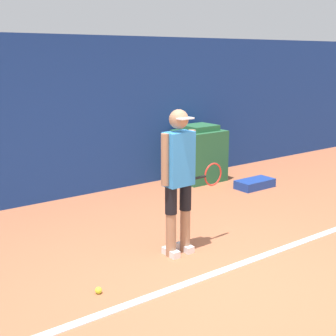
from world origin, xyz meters
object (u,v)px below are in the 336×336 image
(covered_chair, at_px, (199,154))
(water_bottle, at_px, (178,180))
(tennis_ball, at_px, (99,290))
(tennis_player, at_px, (179,175))
(equipment_bag, at_px, (255,184))

(covered_chair, distance_m, water_bottle, 0.67)
(water_bottle, bearing_deg, tennis_ball, -139.03)
(tennis_player, bearing_deg, tennis_ball, -169.40)
(covered_chair, distance_m, equipment_bag, 1.17)
(covered_chair, bearing_deg, tennis_ball, -142.84)
(covered_chair, bearing_deg, water_bottle, -172.21)
(covered_chair, height_order, equipment_bag, covered_chair)
(tennis_ball, distance_m, covered_chair, 4.51)
(equipment_bag, bearing_deg, tennis_ball, -156.99)
(tennis_ball, bearing_deg, tennis_player, 13.69)
(tennis_player, bearing_deg, equipment_bag, 23.69)
(tennis_player, distance_m, covered_chair, 3.39)
(tennis_ball, xyz_separation_m, water_bottle, (3.03, 2.63, 0.07))
(tennis_player, distance_m, water_bottle, 3.07)
(tennis_player, xyz_separation_m, covered_chair, (2.34, 2.41, -0.45))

